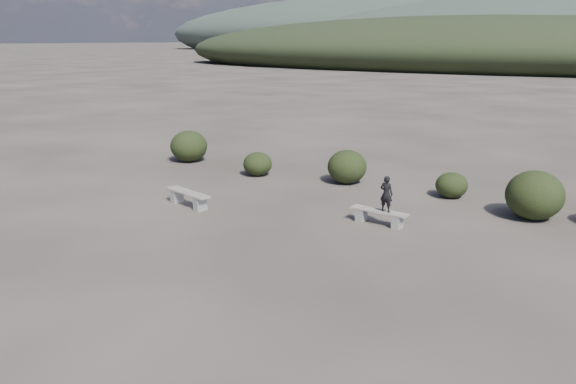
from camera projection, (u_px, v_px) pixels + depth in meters
The scene contains 9 objects.
ground at pixel (208, 284), 11.50m from camera, with size 1200.00×1200.00×0.00m, color #2F2A25.
bench_left at pixel (188, 197), 16.76m from camera, with size 1.82×0.73×0.45m.
bench_right at pixel (379, 216), 15.10m from camera, with size 1.62×0.39×0.40m.
seated_person at pixel (386, 194), 14.83m from camera, with size 0.36×0.23×0.98m, color black.
shrub_a at pixel (258, 164), 20.50m from camera, with size 1.06×1.06×0.87m, color black.
shrub_b at pixel (347, 167), 19.38m from camera, with size 1.36×1.36×1.16m, color black.
shrub_c at pixel (452, 185), 17.65m from camera, with size 1.00×1.00×0.80m, color black.
shrub_d at pixel (535, 195), 15.48m from camera, with size 1.56×1.56×1.36m, color black.
shrub_f at pixel (189, 146), 22.82m from camera, with size 1.49×1.49×1.26m, color black.
Camera 1 is at (7.20, -7.95, 4.85)m, focal length 35.00 mm.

